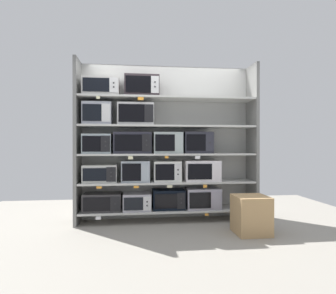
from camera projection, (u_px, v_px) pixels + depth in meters
name	position (u px, v px, depth m)	size (l,w,h in m)	color
ground	(177.00, 243.00, 3.52)	(6.73, 6.00, 0.02)	gray
back_panel	(166.00, 142.00, 4.75)	(2.93, 0.04, 2.51)	#B2B2AD
upright_left	(77.00, 141.00, 4.35)	(0.05, 0.44, 2.51)	slate
upright_right	(252.00, 142.00, 4.67)	(0.05, 0.44, 2.51)	slate
shelf_0	(168.00, 210.00, 4.52)	(2.73, 0.44, 0.03)	beige
microwave_0	(103.00, 202.00, 4.40)	(0.57, 0.38, 0.27)	#2F2E30
microwave_1	(137.00, 201.00, 4.46)	(0.43, 0.40, 0.26)	#A19EA8
microwave_2	(168.00, 199.00, 4.51)	(0.50, 0.34, 0.31)	black
microwave_3	(202.00, 198.00, 4.57)	(0.53, 0.40, 0.33)	#9C99A8
price_tag_0	(98.00, 218.00, 4.17)	(0.07, 0.00, 0.05)	white
price_tag_1	(207.00, 215.00, 4.36)	(0.05, 0.00, 0.04)	orange
shelf_1	(168.00, 182.00, 4.51)	(2.73, 0.44, 0.03)	beige
microwave_4	(101.00, 173.00, 4.39)	(0.51, 0.38, 0.27)	#BBBCB5
microwave_5	(136.00, 171.00, 4.45)	(0.43, 0.37, 0.33)	#97A2AD
microwave_6	(167.00, 171.00, 4.51)	(0.43, 0.36, 0.32)	silver
microwave_7	(201.00, 171.00, 4.57)	(0.56, 0.40, 0.33)	silver
price_tag_2	(99.00, 187.00, 4.17)	(0.08, 0.00, 0.03)	orange
price_tag_3	(136.00, 187.00, 4.23)	(0.08, 0.00, 0.03)	orange
price_tag_4	(169.00, 187.00, 4.29)	(0.08, 0.00, 0.04)	beige
price_tag_5	(205.00, 186.00, 4.35)	(0.06, 0.00, 0.05)	orange
shelf_2	(168.00, 154.00, 4.51)	(2.73, 0.44, 0.03)	beige
microwave_8	(98.00, 144.00, 4.38)	(0.43, 0.42, 0.30)	#96A6AC
microwave_9	(133.00, 143.00, 4.44)	(0.57, 0.39, 0.33)	#262632
microwave_10	(167.00, 143.00, 4.51)	(0.45, 0.39, 0.33)	#9BA7A6
microwave_11	(198.00, 143.00, 4.56)	(0.45, 0.35, 0.34)	#2A2A34
price_tag_6	(130.00, 158.00, 4.22)	(0.07, 0.00, 0.05)	beige
price_tag_7	(167.00, 157.00, 4.28)	(0.05, 0.00, 0.04)	orange
price_tag_8	(198.00, 157.00, 4.34)	(0.08, 0.00, 0.05)	white
shelf_3	(168.00, 126.00, 4.51)	(2.73, 0.44, 0.03)	beige
microwave_12	(98.00, 114.00, 4.38)	(0.43, 0.36, 0.34)	#9B9EAB
microwave_13	(136.00, 114.00, 4.45)	(0.55, 0.40, 0.33)	#BABABA
shelf_4	(168.00, 99.00, 4.51)	(2.73, 0.44, 0.03)	beige
microwave_14	(102.00, 87.00, 4.39)	(0.55, 0.39, 0.28)	#BCBAB5
microwave_15	(142.00, 87.00, 4.46)	(0.53, 0.42, 0.32)	#30272B
price_tag_9	(98.00, 97.00, 4.17)	(0.05, 0.00, 0.04)	beige
price_tag_10	(141.00, 99.00, 4.24)	(0.09, 0.00, 0.05)	orange
shipping_carton	(251.00, 215.00, 3.86)	(0.44, 0.44, 0.51)	tan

